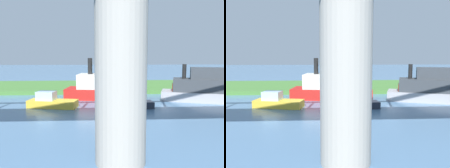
% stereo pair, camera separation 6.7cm
% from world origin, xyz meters
% --- Properties ---
extents(ground_plane, '(160.00, 160.00, 0.00)m').
position_xyz_m(ground_plane, '(0.00, 0.00, 0.00)').
color(ground_plane, '#4C7093').
extents(grassy_bank, '(80.00, 12.00, 0.50)m').
position_xyz_m(grassy_bank, '(0.00, -6.00, 0.25)').
color(grassy_bank, '#427533').
rests_on(grassy_bank, ground).
extents(bridge_pylon, '(2.47, 2.47, 9.06)m').
position_xyz_m(bridge_pylon, '(1.35, 19.87, 4.53)').
color(bridge_pylon, '#9E998E').
rests_on(bridge_pylon, ground).
extents(person_on_bank, '(0.37, 0.37, 1.39)m').
position_xyz_m(person_on_bank, '(1.23, -2.86, 1.20)').
color(person_on_bank, '#2D334C').
rests_on(person_on_bank, grassy_bank).
extents(mooring_post, '(0.20, 0.20, 1.01)m').
position_xyz_m(mooring_post, '(-1.96, -1.49, 1.00)').
color(mooring_post, brown).
rests_on(mooring_post, grassy_bank).
extents(pontoon_yellow, '(8.47, 5.08, 4.11)m').
position_xyz_m(pontoon_yellow, '(-8.98, 5.03, 1.52)').
color(pontoon_yellow, '#99999E').
rests_on(pontoon_yellow, ground).
extents(riverboat_paddlewheel, '(5.02, 2.60, 1.59)m').
position_xyz_m(riverboat_paddlewheel, '(7.09, 7.25, 0.57)').
color(riverboat_paddlewheel, gold).
rests_on(riverboat_paddlewheel, ground).
extents(motorboat_red, '(9.67, 4.43, 4.76)m').
position_xyz_m(motorboat_red, '(1.21, 3.01, 1.76)').
color(motorboat_red, red).
rests_on(motorboat_red, ground).
extents(houseboat_blue, '(4.22, 1.87, 1.36)m').
position_xyz_m(houseboat_blue, '(-0.72, 8.07, 0.49)').
color(houseboat_blue, '#1E232D').
rests_on(houseboat_blue, ground).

